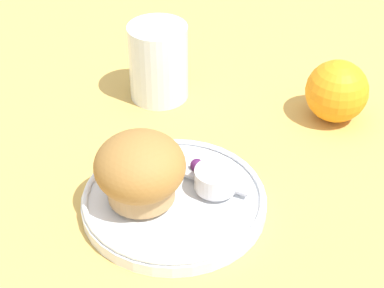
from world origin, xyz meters
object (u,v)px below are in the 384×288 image
Objects in this scene: butter_knife at (180,169)px; juice_glass at (158,62)px; muffin at (140,170)px; orange_fruit at (337,91)px.

juice_glass is (-0.10, 0.16, 0.03)m from butter_knife.
muffin is 1.19× the size of orange_fruit.
butter_knife is at bearing -58.10° from juice_glass.
muffin is 0.22m from juice_glass.
butter_knife is 0.19m from juice_glass.
juice_glass reaches higher than orange_fruit.
muffin is at bearing -69.97° from juice_glass.
orange_fruit reaches higher than butter_knife.
muffin is at bearing -121.21° from orange_fruit.
juice_glass is at bearing 126.40° from butter_knife.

